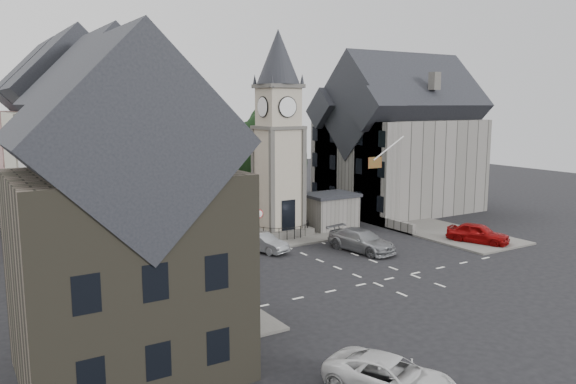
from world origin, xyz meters
TOP-DOWN VIEW (x-y plane):
  - ground at (0.00, 0.00)m, footprint 120.00×120.00m
  - pavement_west at (-12.50, 6.00)m, footprint 6.00×30.00m
  - pavement_east at (12.00, 8.00)m, footprint 6.00×26.00m
  - central_island at (1.50, 8.00)m, footprint 10.00×8.00m
  - road_markings at (0.00, -5.50)m, footprint 20.00×8.00m
  - clock_tower at (0.00, 7.99)m, footprint 4.86×4.86m
  - stone_shelter at (4.80, 7.50)m, footprint 4.30×3.30m
  - town_tree at (2.00, 13.00)m, footprint 7.20×7.20m
  - warning_sign_post at (-3.20, 5.43)m, footprint 0.70×0.19m
  - terrace_pink at (-15.50, 16.00)m, footprint 8.10×7.60m
  - terrace_cream at (-15.50, 8.00)m, footprint 8.10×7.60m
  - terrace_tudor at (-15.50, 0.00)m, footprint 8.10×7.60m
  - building_sw_stone at (-17.00, -9.00)m, footprint 8.60×7.60m
  - backdrop_west at (-12.00, 28.00)m, footprint 20.00×10.00m
  - east_building at (15.59, 11.00)m, footprint 14.40×11.40m
  - east_boundary_wall at (9.20, 10.00)m, footprint 0.40×16.00m
  - flagpole at (8.00, 4.00)m, footprint 3.68×0.10m
  - car_west_blue at (-8.90, 0.18)m, footprint 4.38×1.79m
  - car_west_silver at (-7.50, 3.12)m, footprint 4.53×3.89m
  - car_west_grey at (-11.50, 1.71)m, footprint 5.50×3.63m
  - car_island_silver at (-3.61, 4.11)m, footprint 2.62×4.22m
  - car_island_east at (2.50, 0.50)m, footprint 3.11×5.72m
  - car_east_red at (11.50, -2.40)m, footprint 3.41×4.96m
  - van_sw_white at (-9.50, -16.00)m, footprint 4.08×5.50m
  - pedestrian at (8.00, 8.64)m, footprint 0.62×0.46m

SIDE VIEW (x-z plane):
  - ground at x=0.00m, z-range 0.00..0.00m
  - road_markings at x=0.00m, z-range 0.00..0.01m
  - pavement_west at x=-12.50m, z-range 0.00..0.14m
  - pavement_east at x=12.00m, z-range 0.00..0.14m
  - central_island at x=1.50m, z-range 0.00..0.16m
  - east_boundary_wall at x=9.20m, z-range 0.00..0.90m
  - car_island_silver at x=-3.61m, z-range 0.00..1.31m
  - van_sw_white at x=-9.50m, z-range 0.00..1.39m
  - car_west_grey at x=-11.50m, z-range 0.00..1.41m
  - car_west_silver at x=-7.50m, z-range 0.00..1.47m
  - car_west_blue at x=-8.90m, z-range 0.00..1.49m
  - car_east_red at x=11.50m, z-range 0.00..1.57m
  - car_island_east at x=2.50m, z-range 0.00..1.57m
  - pedestrian at x=8.00m, z-range 0.00..1.57m
  - stone_shelter at x=4.80m, z-range 0.01..3.09m
  - warning_sign_post at x=-3.20m, z-range 0.60..3.45m
  - backdrop_west at x=-12.00m, z-range 0.00..8.00m
  - building_sw_stone at x=-17.00m, z-range 0.15..10.55m
  - terrace_tudor at x=-15.50m, z-range 0.19..12.19m
  - east_building at x=15.59m, z-range -0.04..12.56m
  - terrace_pink at x=-15.50m, z-range 0.18..12.98m
  - terrace_cream at x=-15.50m, z-range 0.18..12.98m
  - town_tree at x=2.00m, z-range 1.57..12.37m
  - flagpole at x=8.00m, z-range 5.63..8.37m
  - clock_tower at x=0.00m, z-range 0.00..16.25m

